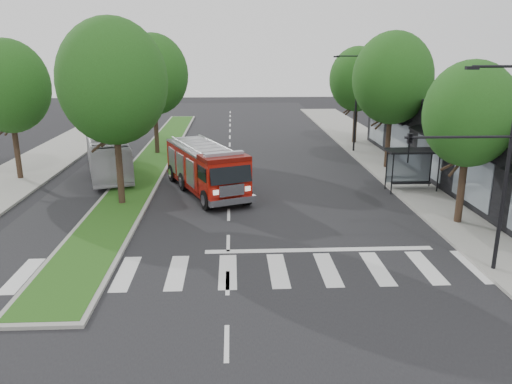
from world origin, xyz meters
TOP-DOWN VIEW (x-y plane):
  - ground at (0.00, 0.00)m, footprint 140.00×140.00m
  - sidewalk_right at (12.50, 10.00)m, footprint 5.00×80.00m
  - sidewalk_left at (-14.50, 10.00)m, footprint 5.00×80.00m
  - median at (-6.00, 18.00)m, footprint 3.00×50.00m
  - storefront_row at (17.00, 10.00)m, footprint 8.00×30.00m
  - bus_shelter at (11.20, 8.15)m, footprint 3.20×1.60m
  - tree_right_near at (11.50, 2.00)m, footprint 4.40×4.40m
  - tree_right_mid at (11.50, 14.00)m, footprint 5.60×5.60m
  - tree_right_far at (11.50, 24.00)m, footprint 5.00×5.00m
  - tree_median_near at (-6.00, 6.00)m, footprint 5.80×5.80m
  - tree_median_far at (-6.00, 20.00)m, footprint 5.60×5.60m
  - tree_left_mid at (-14.00, 12.00)m, footprint 5.20×5.20m
  - streetlight_right_near at (9.61, -3.50)m, footprint 4.08×0.22m
  - streetlight_right_far at (10.35, 20.00)m, footprint 2.11×0.20m
  - fire_engine at (-1.38, 8.49)m, footprint 5.72×9.16m
  - city_bus at (-8.50, 13.49)m, footprint 5.41×10.75m

SIDE VIEW (x-z plane):
  - ground at x=0.00m, z-range 0.00..0.00m
  - sidewalk_right at x=12.50m, z-range 0.00..0.15m
  - sidewalk_left at x=-14.50m, z-range 0.00..0.15m
  - median at x=-6.00m, z-range 0.00..0.16m
  - city_bus at x=-8.50m, z-range 0.00..2.92m
  - fire_engine at x=-1.38m, z-range -0.06..3.00m
  - bus_shelter at x=11.20m, z-range 0.73..3.34m
  - storefront_row at x=17.00m, z-range 0.00..5.00m
  - streetlight_right_far at x=10.35m, z-range 0.48..8.48m
  - streetlight_right_near at x=9.61m, z-range 0.67..8.67m
  - tree_right_near at x=11.50m, z-range 1.48..9.53m
  - tree_right_far at x=11.50m, z-range 1.47..10.20m
  - tree_left_mid at x=-14.00m, z-range 1.58..10.74m
  - tree_right_mid at x=11.50m, z-range 1.63..11.35m
  - tree_median_far at x=-6.00m, z-range 1.63..11.35m
  - tree_median_near at x=-6.00m, z-range 1.73..11.89m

